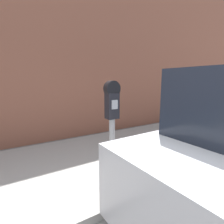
{
  "coord_description": "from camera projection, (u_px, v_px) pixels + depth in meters",
  "views": [
    {
      "loc": [
        -0.61,
        -0.83,
        1.66
      ],
      "look_at": [
        0.51,
        0.98,
        1.28
      ],
      "focal_mm": 28.0,
      "sensor_mm": 36.0,
      "label": 1
    }
  ],
  "objects": [
    {
      "name": "sidewalk",
      "position": [
        52.0,
        171.0,
        3.13
      ],
      "size": [
        24.0,
        2.8,
        0.12
      ],
      "color": "#9E9B96",
      "rests_on": "ground_plane"
    },
    {
      "name": "building_facade",
      "position": [
        26.0,
        36.0,
        4.3
      ],
      "size": [
        24.0,
        0.3,
        5.49
      ],
      "color": "#935642",
      "rests_on": "ground_plane"
    },
    {
      "name": "parking_meter",
      "position": [
        112.0,
        124.0,
        2.19
      ],
      "size": [
        0.19,
        0.12,
        1.55
      ],
      "color": "gray",
      "rests_on": "sidewalk"
    }
  ]
}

